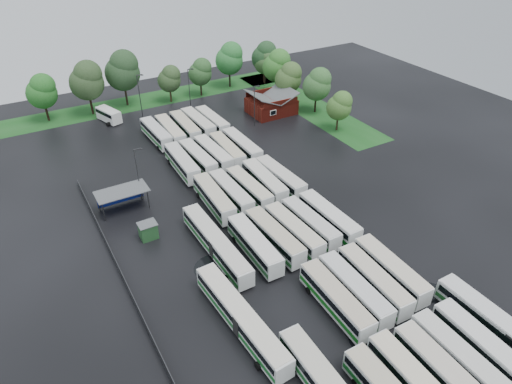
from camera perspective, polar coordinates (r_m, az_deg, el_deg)
ground at (r=66.79m, az=3.72°, el=-7.18°), size 160.00×160.00×0.00m
brick_building at (r=108.01m, az=1.93°, el=10.77°), size 10.07×8.60×5.39m
wash_shed at (r=76.30m, az=-16.47°, el=-0.10°), size 8.20×4.20×3.58m
utility_hut at (r=69.81m, az=-13.33°, el=-4.71°), size 2.70×2.20×2.62m
grass_strip_north at (r=119.05m, az=-13.13°, el=11.15°), size 80.00×10.00×0.01m
grass_strip_east at (r=113.99m, az=6.25°, el=10.82°), size 10.00×50.00×0.01m
west_fence at (r=65.86m, az=-16.90°, el=-8.89°), size 0.10×50.00×1.20m
bus_r0c1 at (r=52.48m, az=19.28°, el=-21.68°), size 2.91×12.04×3.33m
bus_r0c2 at (r=54.11m, az=22.32°, el=-20.27°), size 2.98×12.24×3.38m
bus_r0c3 at (r=56.15m, az=23.91°, el=-18.34°), size 2.72×11.72×3.25m
bus_r0c4 at (r=58.12m, az=26.36°, el=-16.88°), size 2.99×12.10×3.34m
bus_r1c1 at (r=57.87m, az=9.94°, el=-13.09°), size 3.02×12.25×3.39m
bus_r1c2 at (r=59.47m, az=12.17°, el=-11.84°), size 2.92×12.18×3.37m
bus_r1c3 at (r=61.20m, az=14.48°, el=-10.66°), size 3.17×12.25×3.38m
bus_r1c4 at (r=63.24m, az=16.47°, el=-9.33°), size 3.02×12.26×3.39m
bus_r2c0 at (r=64.56m, az=-0.19°, el=-6.62°), size 2.83×12.20×3.38m
bus_r2c1 at (r=66.00m, az=2.31°, el=-5.60°), size 3.01×12.28×3.39m
bus_r2c2 at (r=67.26m, az=4.72°, el=-4.87°), size 2.97×12.07×3.34m
bus_r2c3 at (r=69.00m, az=6.78°, el=-3.92°), size 2.85×11.84×3.28m
bus_r2c4 at (r=70.42m, az=9.08°, el=-3.19°), size 2.81×12.37×3.43m
bus_r3c0 at (r=74.22m, az=-5.27°, el=-0.76°), size 3.14×12.30×3.39m
bus_r3c1 at (r=75.46m, az=-3.16°, el=-0.08°), size 2.60×11.84×3.29m
bus_r3c2 at (r=76.50m, az=-0.86°, el=0.46°), size 2.79×11.71×3.24m
bus_r3c3 at (r=78.23m, az=1.04°, el=1.34°), size 2.97×12.20×3.37m
bus_r3c4 at (r=79.34m, az=3.02°, el=1.81°), size 3.09×12.35×3.41m
bus_r4c0 at (r=84.79m, az=-9.22°, el=3.62°), size 2.97×12.30×3.40m
bus_r4c1 at (r=86.13m, az=-7.29°, el=4.25°), size 2.87×11.92×3.30m
bus_r4c2 at (r=87.18m, az=-5.38°, el=4.79°), size 2.84×12.10×3.35m
bus_r4c3 at (r=88.31m, az=-3.64°, el=5.24°), size 2.95×11.87×3.28m
bus_r4c4 at (r=89.59m, az=-1.78°, el=5.77°), size 2.60×12.17×3.39m
bus_r5c0 at (r=96.82m, az=-12.35°, el=7.17°), size 2.90×12.01×3.32m
bus_r5c1 at (r=97.16m, az=-10.65°, el=7.50°), size 2.88×12.23×3.39m
bus_r5c2 at (r=98.47m, az=-8.84°, el=8.04°), size 2.90×12.21×3.38m
bus_r5c3 at (r=99.72m, az=-7.24°, el=8.53°), size 2.91×12.39×3.43m
bus_r5c4 at (r=100.47m, az=-5.51°, el=8.81°), size 2.80×12.01×3.33m
artic_bus_west_b at (r=65.06m, az=-5.01°, el=-6.46°), size 2.72×17.60×3.26m
artic_bus_west_c at (r=55.18m, az=-1.88°, el=-15.46°), size 3.40×17.85×3.29m
artic_bus_east at (r=60.50m, az=28.94°, el=-15.37°), size 2.60×18.18×3.37m
minibus at (r=108.82m, az=-17.94°, el=9.18°), size 4.40×7.11×2.92m
tree_north_0 at (r=112.25m, az=-25.17°, el=11.37°), size 6.60×6.60×10.94m
tree_north_1 at (r=111.71m, az=-20.36°, el=12.98°), size 7.66×7.66×12.69m
tree_north_2 at (r=114.33m, az=-16.29°, el=14.42°), size 8.12×8.12×13.45m
tree_north_3 at (r=114.79m, az=-10.73°, el=13.77°), size 5.55×5.55×9.20m
tree_north_4 at (r=117.58m, az=-6.92°, el=14.71°), size 5.80×5.80×9.61m
tree_north_5 at (r=122.54m, az=-3.28°, el=16.37°), size 7.15×7.15×11.84m
tree_north_6 at (r=125.97m, az=1.11°, el=16.65°), size 6.67×6.67×11.05m
tree_east_0 at (r=99.56m, az=10.45°, el=10.60°), size 5.35×5.35×8.86m
tree_east_1 at (r=107.55m, az=7.73°, el=13.25°), size 6.44×6.44×10.67m
tree_east_2 at (r=111.53m, az=4.16°, el=14.10°), size 6.29×6.29×10.42m
tree_east_3 at (r=117.77m, az=2.68°, el=15.56°), size 6.93×6.93×11.49m
tree_east_4 at (r=125.32m, az=1.21°, el=16.03°), size 5.66×5.64×9.34m
lamp_post_ne at (r=100.00m, az=-0.14°, el=11.03°), size 1.41×0.28×9.19m
lamp_post_nw at (r=76.63m, az=-14.53°, el=2.58°), size 1.45×0.28×9.41m
lamp_post_back_w at (r=107.53m, az=-14.32°, el=11.90°), size 1.53×0.30×9.95m
lamp_post_back_e at (r=110.38m, az=-8.31°, el=13.00°), size 1.47×0.29×9.56m
puddle_0 at (r=57.00m, az=13.80°, el=-17.48°), size 4.53×4.53×0.01m
puddle_1 at (r=62.24m, az=23.95°, el=-14.55°), size 3.35×3.35×0.01m
puddle_2 at (r=63.96m, az=-5.16°, el=-9.46°), size 5.86×5.86×0.01m
puddle_3 at (r=68.00m, az=7.29°, el=-6.55°), size 3.20×3.20×0.01m
puddle_4 at (r=64.58m, az=21.09°, el=-11.64°), size 3.68×3.68×0.01m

